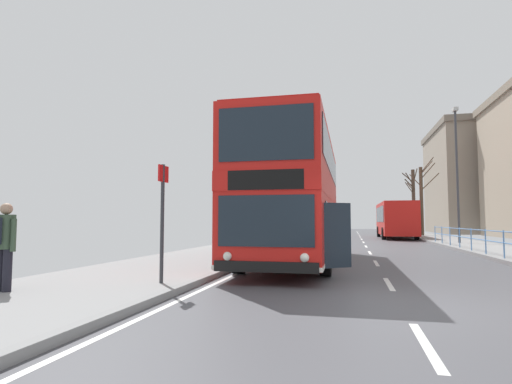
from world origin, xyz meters
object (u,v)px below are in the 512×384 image
double_decker_bus_main (296,198)px  background_building_02 (476,180)px  bare_tree_far_00 (422,199)px  bus_stop_sign_near (163,209)px  street_lamp_far_side (457,165)px  pedestrian_with_backpack (3,240)px  bare_tree_far_02 (413,199)px  background_bus_far_lane (395,219)px

double_decker_bus_main → background_building_02: background_building_02 is taller
bare_tree_far_00 → double_decker_bus_main: bearing=-107.8°
bus_stop_sign_near → background_building_02: bearing=67.8°
double_decker_bus_main → bare_tree_far_00: bearing=72.2°
street_lamp_far_side → pedestrian_with_backpack: bearing=-121.9°
pedestrian_with_backpack → background_building_02: bearing=66.0°
bare_tree_far_02 → double_decker_bus_main: bearing=-104.7°
street_lamp_far_side → background_building_02: bearing=72.6°
street_lamp_far_side → bare_tree_far_02: bearing=89.4°
pedestrian_with_backpack → bare_tree_far_00: 36.49m
bare_tree_far_00 → background_building_02: 16.98m
street_lamp_far_side → bare_tree_far_02: size_ratio=1.17×
double_decker_bus_main → background_building_02: size_ratio=0.72×
bare_tree_far_02 → background_building_02: background_building_02 is taller
bare_tree_far_02 → background_building_02: size_ratio=0.47×
double_decker_bus_main → background_bus_far_lane: 23.08m
bus_stop_sign_near → bare_tree_far_00: bearing=72.0°
background_bus_far_lane → bare_tree_far_00: bare_tree_far_00 is taller
bus_stop_sign_near → bare_tree_far_02: size_ratio=0.36×
double_decker_bus_main → bare_tree_far_00: 27.54m
double_decker_bus_main → background_building_02: 44.16m
street_lamp_far_side → bare_tree_far_00: 13.44m
street_lamp_far_side → background_building_02: background_building_02 is taller
double_decker_bus_main → bus_stop_sign_near: double_decker_bus_main is taller
pedestrian_with_backpack → double_decker_bus_main: bearing=60.0°
pedestrian_with_backpack → bus_stop_sign_near: bearing=34.9°
bare_tree_far_00 → background_building_02: background_building_02 is taller
double_decker_bus_main → background_bus_far_lane: double_decker_bus_main is taller
pedestrian_with_backpack → bare_tree_far_02: bearing=72.0°
bare_tree_far_00 → bare_tree_far_02: size_ratio=0.99×
bus_stop_sign_near → bare_tree_far_02: bearing=74.6°
bus_stop_sign_near → bare_tree_far_00: size_ratio=0.36×
bus_stop_sign_near → street_lamp_far_side: bearing=61.2°
background_bus_far_lane → pedestrian_with_backpack: 31.87m
background_bus_far_lane → bus_stop_sign_near: background_bus_far_lane is taller
street_lamp_far_side → background_building_02: 29.08m
double_decker_bus_main → pedestrian_with_backpack: (-4.52, -7.83, -1.17)m
double_decker_bus_main → street_lamp_far_side: size_ratio=1.31×
bare_tree_far_00 → bare_tree_far_02: bearing=88.9°
pedestrian_with_backpack → street_lamp_far_side: (12.84, 20.67, 3.83)m
bus_stop_sign_near → bare_tree_far_02: (10.61, 38.53, 2.13)m
street_lamp_far_side → bus_stop_sign_near: bearing=-118.8°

